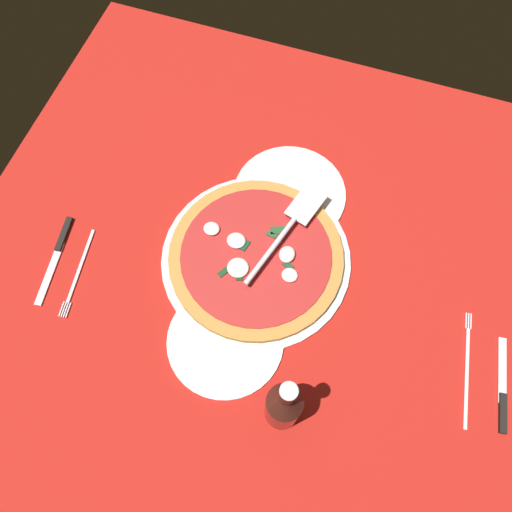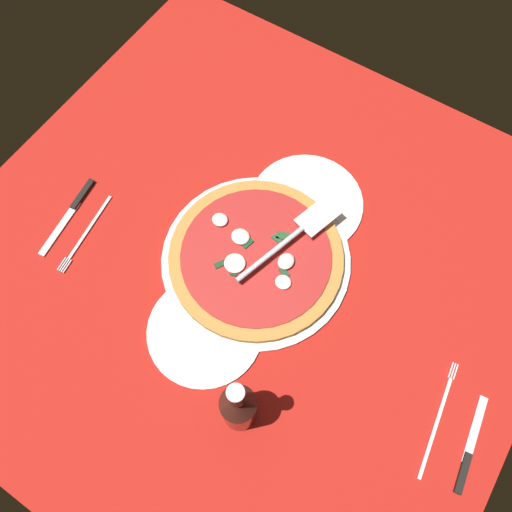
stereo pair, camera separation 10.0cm
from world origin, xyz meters
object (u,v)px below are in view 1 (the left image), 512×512
object	(u,v)px
dinner_plate_left	(290,194)
pizza	(256,256)
pizza_server	(287,229)
beer_bottle	(284,405)
place_setting_near	(68,263)
dinner_plate_right	(225,341)
place_setting_far	(484,382)

from	to	relation	value
dinner_plate_left	pizza	xyz separation A→B (cm)	(16.34, -1.88, 1.42)
pizza_server	pizza	bearing A→B (deg)	162.88
dinner_plate_left	beer_bottle	size ratio (longest dim) A/B	1.03
pizza	beer_bottle	distance (cm)	30.04
pizza	place_setting_near	bearing A→B (deg)	-70.24
dinner_plate_right	dinner_plate_left	bearing A→B (deg)	176.75
dinner_plate_left	pizza_server	size ratio (longest dim) A/B	0.92
place_setting_near	beer_bottle	distance (cm)	50.78
dinner_plate_right	pizza_server	world-z (taller)	pizza_server
pizza_server	place_setting_near	world-z (taller)	pizza_server
place_setting_near	dinner_plate_left	bearing A→B (deg)	120.28
dinner_plate_right	place_setting_near	bearing A→B (deg)	-97.84
dinner_plate_right	place_setting_near	world-z (taller)	place_setting_near
pizza	dinner_plate_right	bearing A→B (deg)	-0.09
pizza_server	beer_bottle	xyz separation A→B (cm)	(32.36, 9.33, 4.31)
beer_bottle	dinner_plate_right	bearing A→B (deg)	-122.67
place_setting_far	dinner_plate_left	bearing A→B (deg)	52.25
place_setting_far	beer_bottle	distance (cm)	37.54
place_setting_near	beer_bottle	size ratio (longest dim) A/B	0.96
pizza_server	beer_bottle	bearing A→B (deg)	-147.74
dinner_plate_right	pizza	world-z (taller)	pizza
place_setting_far	dinner_plate_right	bearing A→B (deg)	92.06
dinner_plate_left	place_setting_near	size ratio (longest dim) A/B	1.07
pizza_server	place_setting_near	bearing A→B (deg)	132.06
place_setting_near	place_setting_far	size ratio (longest dim) A/B	1.03
pizza	dinner_plate_left	bearing A→B (deg)	173.43
dinner_plate_left	pizza	distance (cm)	16.51
pizza_server	place_setting_near	xyz separation A→B (cm)	(18.88, -38.92, -4.01)
pizza_server	beer_bottle	distance (cm)	33.96
pizza	beer_bottle	xyz separation A→B (cm)	(25.95, 13.54, 6.76)
dinner_plate_right	pizza_server	bearing A→B (deg)	169.84
place_setting_near	pizza	bearing A→B (deg)	101.83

